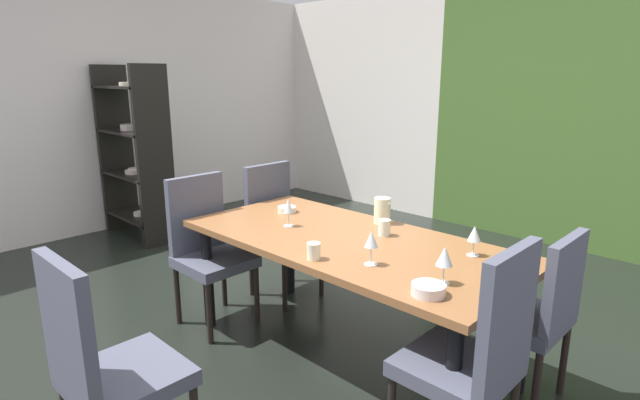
{
  "coord_description": "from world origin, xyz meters",
  "views": [
    {
      "loc": [
        2.54,
        -1.97,
        1.66
      ],
      "look_at": [
        0.3,
        0.34,
        0.85
      ],
      "focal_mm": 28.0,
      "sensor_mm": 36.0,
      "label": 1
    }
  ],
  "objects_px": {
    "chair_right_near": "(477,352)",
    "serving_bowl_right": "(287,209)",
    "wine_glass_near_window": "(371,240)",
    "wine_glass_front": "(444,257)",
    "chair_right_far": "(535,309)",
    "dining_table": "(348,251)",
    "display_shelf": "(134,153)",
    "wine_glass_near_shelf": "(288,207)",
    "wine_glass_left": "(474,234)",
    "pitcher_east": "(382,210)",
    "cup_south": "(384,228)",
    "cup_center": "(314,251)",
    "chair_left_near": "(207,244)",
    "serving_bowl_north": "(428,290)",
    "chair_left_far": "(278,225)",
    "chair_head_near": "(103,364)"
  },
  "relations": [
    {
      "from": "wine_glass_front",
      "to": "pitcher_east",
      "type": "bearing_deg",
      "value": 143.81
    },
    {
      "from": "chair_right_near",
      "to": "pitcher_east",
      "type": "distance_m",
      "value": 1.26
    },
    {
      "from": "wine_glass_left",
      "to": "serving_bowl_right",
      "type": "relative_size",
      "value": 1.29
    },
    {
      "from": "wine_glass_near_shelf",
      "to": "pitcher_east",
      "type": "relative_size",
      "value": 1.05
    },
    {
      "from": "dining_table",
      "to": "wine_glass_left",
      "type": "distance_m",
      "value": 0.72
    },
    {
      "from": "dining_table",
      "to": "serving_bowl_north",
      "type": "height_order",
      "value": "serving_bowl_north"
    },
    {
      "from": "chair_left_near",
      "to": "pitcher_east",
      "type": "height_order",
      "value": "chair_left_near"
    },
    {
      "from": "serving_bowl_right",
      "to": "chair_left_far",
      "type": "bearing_deg",
      "value": 148.82
    },
    {
      "from": "wine_glass_near_shelf",
      "to": "wine_glass_near_window",
      "type": "relative_size",
      "value": 1.01
    },
    {
      "from": "dining_table",
      "to": "wine_glass_left",
      "type": "bearing_deg",
      "value": 20.02
    },
    {
      "from": "chair_left_far",
      "to": "cup_south",
      "type": "relative_size",
      "value": 10.42
    },
    {
      "from": "wine_glass_front",
      "to": "serving_bowl_north",
      "type": "xyz_separation_m",
      "value": [
        0.02,
        -0.15,
        -0.1
      ]
    },
    {
      "from": "wine_glass_near_shelf",
      "to": "wine_glass_near_window",
      "type": "distance_m",
      "value": 0.79
    },
    {
      "from": "cup_center",
      "to": "chair_head_near",
      "type": "bearing_deg",
      "value": -97.94
    },
    {
      "from": "wine_glass_left",
      "to": "display_shelf",
      "type": "bearing_deg",
      "value": -179.74
    },
    {
      "from": "chair_right_near",
      "to": "serving_bowl_right",
      "type": "relative_size",
      "value": 8.2
    },
    {
      "from": "chair_right_far",
      "to": "chair_right_near",
      "type": "bearing_deg",
      "value": -179.12
    },
    {
      "from": "chair_left_near",
      "to": "chair_right_near",
      "type": "bearing_deg",
      "value": 90.0
    },
    {
      "from": "serving_bowl_north",
      "to": "wine_glass_left",
      "type": "bearing_deg",
      "value": 99.14
    },
    {
      "from": "chair_right_far",
      "to": "wine_glass_near_shelf",
      "type": "xyz_separation_m",
      "value": [
        -1.39,
        -0.4,
        0.35
      ]
    },
    {
      "from": "serving_bowl_right",
      "to": "cup_south",
      "type": "height_order",
      "value": "cup_south"
    },
    {
      "from": "chair_left_far",
      "to": "serving_bowl_right",
      "type": "xyz_separation_m",
      "value": [
        0.31,
        -0.19,
        0.22
      ]
    },
    {
      "from": "cup_south",
      "to": "cup_center",
      "type": "relative_size",
      "value": 1.11
    },
    {
      "from": "wine_glass_near_shelf",
      "to": "cup_south",
      "type": "relative_size",
      "value": 1.82
    },
    {
      "from": "wine_glass_front",
      "to": "cup_center",
      "type": "bearing_deg",
      "value": -163.51
    },
    {
      "from": "cup_center",
      "to": "pitcher_east",
      "type": "relative_size",
      "value": 0.52
    },
    {
      "from": "chair_left_near",
      "to": "wine_glass_left",
      "type": "bearing_deg",
      "value": 108.83
    },
    {
      "from": "dining_table",
      "to": "display_shelf",
      "type": "relative_size",
      "value": 1.15
    },
    {
      "from": "chair_right_near",
      "to": "wine_glass_near_shelf",
      "type": "xyz_separation_m",
      "value": [
        -1.4,
        0.24,
        0.31
      ]
    },
    {
      "from": "display_shelf",
      "to": "wine_glass_left",
      "type": "relative_size",
      "value": 10.86
    },
    {
      "from": "display_shelf",
      "to": "wine_glass_near_shelf",
      "type": "xyz_separation_m",
      "value": [
        2.65,
        -0.3,
        -0.01
      ]
    },
    {
      "from": "dining_table",
      "to": "chair_right_far",
      "type": "bearing_deg",
      "value": 18.15
    },
    {
      "from": "chair_right_far",
      "to": "wine_glass_front",
      "type": "distance_m",
      "value": 0.66
    },
    {
      "from": "chair_right_near",
      "to": "display_shelf",
      "type": "bearing_deg",
      "value": 82.41
    },
    {
      "from": "wine_glass_front",
      "to": "serving_bowl_north",
      "type": "height_order",
      "value": "wine_glass_front"
    },
    {
      "from": "chair_right_near",
      "to": "wine_glass_near_window",
      "type": "relative_size",
      "value": 5.93
    },
    {
      "from": "wine_glass_near_window",
      "to": "wine_glass_front",
      "type": "bearing_deg",
      "value": 6.88
    },
    {
      "from": "chair_right_near",
      "to": "cup_center",
      "type": "height_order",
      "value": "chair_right_near"
    },
    {
      "from": "wine_glass_near_shelf",
      "to": "serving_bowl_north",
      "type": "relative_size",
      "value": 1.18
    },
    {
      "from": "chair_left_far",
      "to": "pitcher_east",
      "type": "relative_size",
      "value": 6.03
    },
    {
      "from": "serving_bowl_right",
      "to": "cup_south",
      "type": "xyz_separation_m",
      "value": [
        0.79,
        0.05,
        0.03
      ]
    },
    {
      "from": "wine_glass_front",
      "to": "chair_left_near",
      "type": "bearing_deg",
      "value": -175.66
    },
    {
      "from": "chair_left_near",
      "to": "serving_bowl_north",
      "type": "height_order",
      "value": "chair_left_near"
    },
    {
      "from": "chair_right_far",
      "to": "dining_table",
      "type": "bearing_deg",
      "value": 108.15
    },
    {
      "from": "cup_center",
      "to": "wine_glass_near_shelf",
      "type": "bearing_deg",
      "value": 150.05
    },
    {
      "from": "cup_south",
      "to": "cup_center",
      "type": "height_order",
      "value": "cup_south"
    },
    {
      "from": "wine_glass_near_shelf",
      "to": "cup_center",
      "type": "bearing_deg",
      "value": -29.95
    },
    {
      "from": "dining_table",
      "to": "wine_glass_near_shelf",
      "type": "height_order",
      "value": "wine_glass_near_shelf"
    },
    {
      "from": "wine_glass_front",
      "to": "serving_bowl_right",
      "type": "height_order",
      "value": "wine_glass_front"
    },
    {
      "from": "serving_bowl_north",
      "to": "wine_glass_near_window",
      "type": "bearing_deg",
      "value": 165.41
    }
  ]
}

